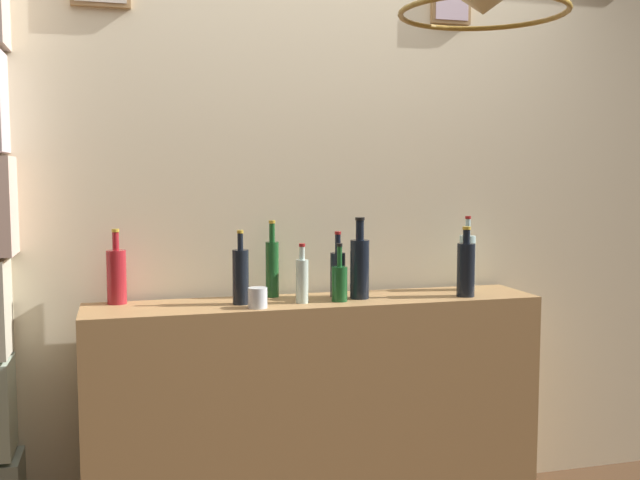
{
  "coord_description": "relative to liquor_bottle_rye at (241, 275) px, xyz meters",
  "views": [
    {
      "loc": [
        -0.76,
        -2.01,
        1.47
      ],
      "look_at": [
        0.0,
        0.79,
        1.2
      ],
      "focal_mm": 41.19,
      "sensor_mm": 36.0,
      "label": 1
    }
  ],
  "objects": [
    {
      "name": "panelled_rear_partition",
      "position": [
        0.31,
        0.27,
        0.38
      ],
      "size": [
        3.72,
        0.15,
        2.74
      ],
      "color": "beige",
      "rests_on": "ground"
    },
    {
      "name": "bar_shelf_unit",
      "position": [
        0.31,
        0.01,
        -0.59
      ],
      "size": [
        1.85,
        0.35,
        0.95
      ],
      "primitive_type": "cube",
      "color": "#9E7547",
      "rests_on": "ground"
    },
    {
      "name": "liquor_bottle_rye",
      "position": [
        0.0,
        0.0,
        0.0
      ],
      "size": [
        0.06,
        0.06,
        0.29
      ],
      "color": "black",
      "rests_on": "bar_shelf_unit"
    },
    {
      "name": "liquor_bottle_amaro",
      "position": [
        0.39,
        -0.04,
        -0.04
      ],
      "size": [
        0.06,
        0.06,
        0.23
      ],
      "color": "#194F23",
      "rests_on": "bar_shelf_unit"
    },
    {
      "name": "liquor_bottle_scotch",
      "position": [
        -0.47,
        0.14,
        -0.0
      ],
      "size": [
        0.08,
        0.08,
        0.3
      ],
      "color": "maroon",
      "rests_on": "bar_shelf_unit"
    },
    {
      "name": "liquor_bottle_whiskey",
      "position": [
        0.15,
        0.14,
        0.01
      ],
      "size": [
        0.06,
        0.06,
        0.32
      ],
      "color": "#1B4E22",
      "rests_on": "bar_shelf_unit"
    },
    {
      "name": "liquor_bottle_gin",
      "position": [
        0.24,
        -0.03,
        -0.02
      ],
      "size": [
        0.05,
        0.05,
        0.24
      ],
      "color": "silver",
      "rests_on": "bar_shelf_unit"
    },
    {
      "name": "liquor_bottle_mezcal",
      "position": [
        0.42,
        0.07,
        -0.01
      ],
      "size": [
        0.06,
        0.06,
        0.27
      ],
      "color": "black",
      "rests_on": "bar_shelf_unit"
    },
    {
      "name": "liquor_bottle_sherry",
      "position": [
        1.02,
        0.09,
        0.01
      ],
      "size": [
        0.07,
        0.07,
        0.33
      ],
      "color": "#A4CCCE",
      "rests_on": "bar_shelf_unit"
    },
    {
      "name": "liquor_bottle_port",
      "position": [
        0.94,
        -0.07,
        0.0
      ],
      "size": [
        0.08,
        0.08,
        0.29
      ],
      "color": "black",
      "rests_on": "bar_shelf_unit"
    },
    {
      "name": "liquor_bottle_brandy",
      "position": [
        0.49,
        0.0,
        0.02
      ],
      "size": [
        0.08,
        0.08,
        0.33
      ],
      "color": "black",
      "rests_on": "bar_shelf_unit"
    },
    {
      "name": "glass_tumbler_rocks",
      "position": [
        0.05,
        -0.09,
        -0.08
      ],
      "size": [
        0.07,
        0.07,
        0.08
      ],
      "color": "silver",
      "rests_on": "bar_shelf_unit"
    }
  ]
}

